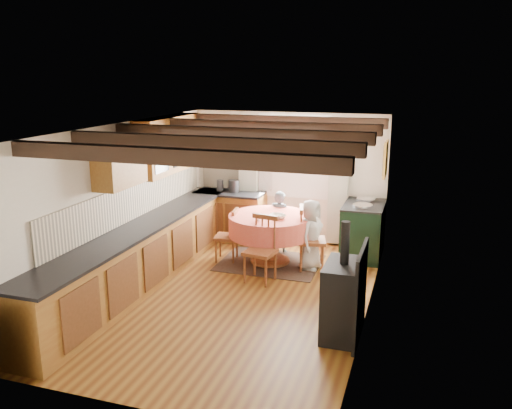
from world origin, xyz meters
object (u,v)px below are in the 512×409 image
(chair_left, at_px, (226,235))
(cup, at_px, (258,218))
(chair_near, at_px, (260,250))
(child_far, at_px, (280,222))
(child_right, at_px, (311,235))
(dining_table, at_px, (270,239))
(chair_right, at_px, (312,238))
(cast_iron_stove, at_px, (343,280))
(aga_range, at_px, (363,230))

(chair_left, relative_size, cup, 9.39)
(chair_near, height_order, cup, chair_near)
(child_far, distance_m, child_right, 0.96)
(dining_table, height_order, child_right, child_right)
(chair_near, relative_size, chair_left, 1.14)
(chair_right, bearing_deg, child_far, 33.52)
(cast_iron_stove, distance_m, cup, 2.38)
(cast_iron_stove, height_order, child_right, cast_iron_stove)
(aga_range, relative_size, child_right, 0.90)
(dining_table, distance_m, aga_range, 1.63)
(dining_table, distance_m, child_far, 0.64)
(cup, bearing_deg, child_far, 85.43)
(child_far, relative_size, child_right, 0.96)
(chair_right, bearing_deg, aga_range, -53.46)
(child_right, bearing_deg, cast_iron_stove, -147.25)
(chair_near, relative_size, child_right, 0.89)
(chair_left, distance_m, aga_range, 2.34)
(aga_range, distance_m, child_right, 1.12)
(dining_table, xyz_separation_m, child_far, (-0.01, 0.63, 0.14))
(child_far, bearing_deg, aga_range, -161.54)
(child_right, relative_size, cup, 12.03)
(cup, bearing_deg, chair_right, 23.37)
(chair_right, bearing_deg, chair_near, 126.62)
(chair_right, xyz_separation_m, cup, (-0.80, -0.35, 0.35))
(chair_near, bearing_deg, aga_range, 59.35)
(child_far, bearing_deg, chair_right, 148.26)
(aga_range, distance_m, cast_iron_stove, 2.95)
(child_right, bearing_deg, chair_left, 102.98)
(chair_left, relative_size, chair_right, 0.86)
(cast_iron_stove, relative_size, cup, 15.08)
(chair_left, distance_m, child_far, 1.02)
(dining_table, height_order, cast_iron_stove, cast_iron_stove)
(dining_table, relative_size, cup, 14.38)
(child_far, distance_m, cup, 1.06)
(cup, bearing_deg, child_right, 24.29)
(child_right, height_order, cup, child_right)
(cast_iron_stove, bearing_deg, chair_near, 137.64)
(chair_right, bearing_deg, dining_table, 73.12)
(chair_left, height_order, cast_iron_stove, cast_iron_stove)
(chair_near, relative_size, cup, 10.68)
(chair_near, xyz_separation_m, cup, (-0.17, 0.42, 0.36))
(child_far, bearing_deg, dining_table, 102.24)
(cup, bearing_deg, chair_near, -67.68)
(aga_range, bearing_deg, cup, -141.51)
(dining_table, distance_m, chair_left, 0.75)
(child_far, bearing_deg, child_right, 147.74)
(chair_left, xyz_separation_m, child_far, (0.73, 0.71, 0.10))
(cast_iron_stove, bearing_deg, child_right, 111.82)
(chair_near, bearing_deg, chair_right, 59.40)
(chair_left, bearing_deg, aga_range, 104.13)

